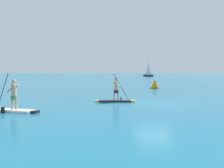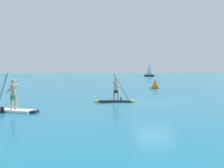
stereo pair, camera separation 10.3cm
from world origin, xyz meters
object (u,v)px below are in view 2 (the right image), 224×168
object	(u,v)px
paddleboarder_near_left	(12,105)
race_marker_buoy	(155,84)
paddleboarder_mid_center	(115,96)
sailboat_right_horizon	(149,75)

from	to	relation	value
paddleboarder_near_left	race_marker_buoy	distance (m)	20.89
paddleboarder_near_left	paddleboarder_mid_center	bearing A→B (deg)	-126.04
paddleboarder_near_left	paddleboarder_mid_center	distance (m)	6.97
paddleboarder_mid_center	race_marker_buoy	xyz separation A→B (m)	(6.88, 12.93, 0.13)
paddleboarder_near_left	paddleboarder_mid_center	size ratio (longest dim) A/B	1.03
race_marker_buoy	paddleboarder_mid_center	bearing A→B (deg)	-118.01
race_marker_buoy	sailboat_right_horizon	size ratio (longest dim) A/B	0.20
paddleboarder_near_left	race_marker_buoy	size ratio (longest dim) A/B	2.32
paddleboarder_mid_center	sailboat_right_horizon	distance (m)	81.08
paddleboarder_near_left	sailboat_right_horizon	world-z (taller)	sailboat_right_horizon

